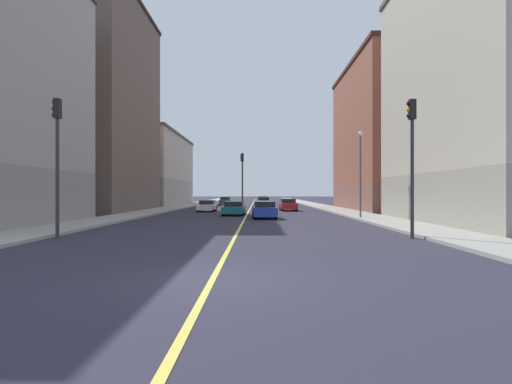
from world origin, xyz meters
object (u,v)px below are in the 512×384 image
Objects in this scene: building_left_mid at (385,137)px; traffic_light_median_far at (242,174)px; street_lamp_left_near at (360,165)px; car_yellow at (263,200)px; building_left_near at (489,84)px; traffic_light_right_near at (57,149)px; car_red at (288,205)px; building_right_midblock at (101,107)px; car_green at (225,201)px; traffic_light_left_near at (412,149)px; car_blue at (264,210)px; car_teal at (234,208)px; car_white at (207,206)px; building_right_distant at (155,170)px; car_silver at (264,202)px.

building_left_mid reaches higher than traffic_light_median_far.
street_lamp_left_near is 1.53× the size of car_yellow.
street_lamp_left_near is (-7.01, 5.48, -4.87)m from building_left_near.
car_yellow is at bearing 106.42° from building_left_near.
traffic_light_right_near is 31.54m from car_red.
building_right_midblock is 3.58× the size of traffic_light_median_far.
street_lamp_left_near is at bearing -71.11° from car_green.
traffic_light_median_far is at bearing 131.66° from building_left_near.
traffic_light_left_near is 13.86m from street_lamp_left_near.
car_blue is at bearing 173.55° from street_lamp_left_near.
traffic_light_left_near is at bearing -76.73° from car_green.
traffic_light_median_far reaches higher than car_blue.
car_white is at bearing 114.18° from car_teal.
car_teal is at bearing -64.45° from building_right_distant.
car_teal is at bearing 152.17° from street_lamp_left_near.
car_red is (20.50, 2.05, -10.77)m from building_right_midblock.
traffic_light_left_near is at bearing -64.47° from building_right_distant.
street_lamp_left_near is at bearing 85.80° from traffic_light_left_near.
traffic_light_median_far is at bearing 107.79° from traffic_light_left_near.
traffic_light_right_near is 20.69m from car_teal.
car_yellow is at bearing 19.41° from building_right_distant.
traffic_light_left_near reaches higher than car_green.
building_right_midblock reaches higher than car_red.
street_lamp_left_near is at bearing -55.55° from building_right_distant.
car_white is at bearing -166.73° from car_red.
traffic_light_left_near reaches higher than car_yellow.
car_silver is (2.56, 17.02, -3.42)m from traffic_light_median_far.
traffic_light_left_near is 1.49× the size of car_teal.
building_left_near reaches higher than car_white.
car_yellow is at bearing 80.13° from traffic_light_right_near.
traffic_light_median_far is at bearing -167.94° from building_left_mid.
building_right_distant is at bearing 90.00° from building_right_midblock.
building_left_near is at bearing -23.59° from car_blue.
building_left_near is 12.63m from traffic_light_left_near.
car_blue is at bearing -101.63° from car_red.
building_right_distant is at bearing 124.45° from street_lamp_left_near.
car_blue is at bearing -34.35° from building_right_midblock.
building_right_midblock is at bearing 106.68° from traffic_light_right_near.
building_left_mid is 21.09m from car_silver.
building_right_distant reaches higher than car_yellow.
traffic_light_left_near is 29.63m from car_white.
building_right_midblock is 3.63× the size of traffic_light_left_near.
building_left_near is at bearing -48.34° from traffic_light_median_far.
car_green is (-6.53, -2.66, -0.02)m from car_yellow.
street_lamp_left_near is at bearing -80.43° from car_yellow.
traffic_light_median_far is 1.39× the size of car_silver.
car_white is at bearing 138.29° from building_left_near.
building_right_distant is at bearing 160.90° from car_silver.
car_red is (20.50, -21.63, -5.14)m from building_right_distant.
building_left_mid is 3.14× the size of street_lamp_left_near.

